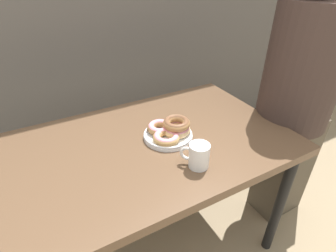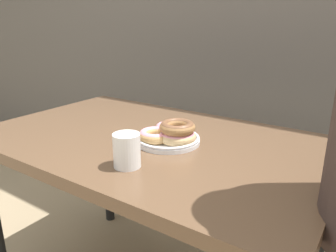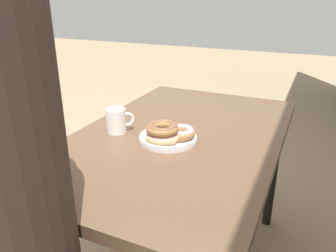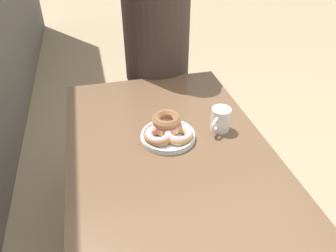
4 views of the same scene
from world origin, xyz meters
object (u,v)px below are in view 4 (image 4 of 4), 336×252
at_px(dining_table, 171,167).
at_px(person_figure, 157,53).
at_px(coffee_mug, 220,119).
at_px(donut_plate, 168,130).

height_order(dining_table, person_figure, person_figure).
bearing_deg(person_figure, coffee_mug, -170.39).
relative_size(donut_plate, coffee_mug, 2.40).
height_order(donut_plate, coffee_mug, coffee_mug).
bearing_deg(donut_plate, coffee_mug, -89.75).
relative_size(coffee_mug, person_figure, 0.07).
height_order(coffee_mug, person_figure, person_figure).
xyz_separation_m(coffee_mug, person_figure, (0.69, 0.12, 0.02)).
xyz_separation_m(donut_plate, coffee_mug, (0.00, -0.22, 0.02)).
xyz_separation_m(dining_table, coffee_mug, (0.10, -0.23, 0.13)).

